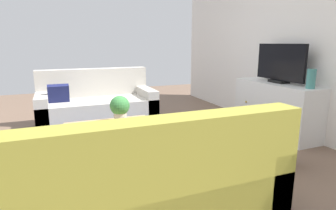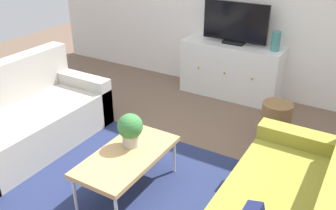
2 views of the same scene
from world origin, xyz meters
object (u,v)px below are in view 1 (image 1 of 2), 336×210
coffee_table (110,127)px  couch_left_side (97,107)px  tv_console (275,108)px  glass_vase (311,79)px  flat_screen_tv (280,64)px  couch_right_side (157,192)px  potted_plant (120,108)px  wicker_basket (275,146)px

coffee_table → couch_left_side: bearing=178.0°
tv_console → glass_vase: glass_vase is taller
tv_console → flat_screen_tv: (-0.00, 0.02, 0.65)m
tv_console → glass_vase: size_ratio=5.51×
flat_screen_tv → glass_vase: 0.58m
flat_screen_tv → couch_left_side: bearing=-121.0°
couch_left_side → couch_right_side: (2.88, 0.00, 0.00)m
couch_right_side → flat_screen_tv: flat_screen_tv is taller
couch_left_side → coffee_table: (1.46, -0.05, 0.08)m
couch_left_side → tv_console: (1.44, 2.37, 0.08)m
couch_right_side → coffee_table: size_ratio=1.82×
tv_console → coffee_table: bearing=-89.5°
potted_plant → wicker_basket: (0.91, 1.51, -0.37)m
couch_right_side → tv_console: bearing=121.3°
wicker_basket → coffee_table: bearing=-117.7°
wicker_basket → glass_vase: bearing=111.8°
couch_left_side → coffee_table: size_ratio=1.82×
flat_screen_tv → wicker_basket: bearing=-42.5°
couch_left_side → potted_plant: 1.43m
couch_right_side → potted_plant: (-1.48, 0.08, 0.28)m
couch_left_side → glass_vase: glass_vase is taller
tv_console → wicker_basket: size_ratio=3.33×
couch_right_side → glass_vase: (-0.88, 2.37, 0.58)m
couch_right_side → coffee_table: 1.43m
couch_left_side → wicker_basket: (2.32, 1.59, -0.09)m
tv_console → glass_vase: (0.57, 0.00, 0.50)m
couch_left_side → coffee_table: couch_left_side is taller
flat_screen_tv → wicker_basket: flat_screen_tv is taller
couch_left_side → tv_console: 2.78m
couch_left_side → potted_plant: bearing=3.3°
couch_right_side → wicker_basket: 1.69m
potted_plant → tv_console: size_ratio=0.23×
couch_right_side → glass_vase: bearing=110.3°
potted_plant → tv_console: tv_console is taller
flat_screen_tv → wicker_basket: 1.45m
couch_left_side → flat_screen_tv: size_ratio=2.03×
tv_console → flat_screen_tv: 0.65m
glass_vase → couch_left_side: bearing=-130.1°
couch_right_side → flat_screen_tv: (-1.44, 2.39, 0.73)m
couch_right_side → flat_screen_tv: 2.89m
coffee_table → wicker_basket: size_ratio=2.39×
tv_console → glass_vase: 0.75m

